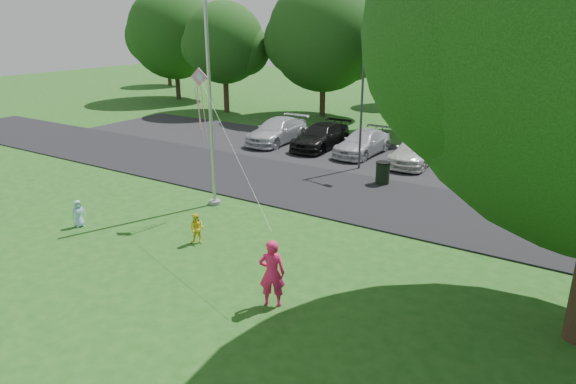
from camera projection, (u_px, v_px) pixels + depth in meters
The scene contains 13 objects.
ground at pixel (196, 273), 15.66m from camera, with size 120.00×120.00×0.00m, color #1D5215.
park_road at pixel (334, 192), 22.83m from camera, with size 60.00×6.00×0.06m, color black.
parking_strip at pixel (389, 160), 28.02m from camera, with size 42.00×7.00×0.06m, color black.
flagpole at pixel (210, 104), 20.10m from camera, with size 0.50×0.50×10.00m.
street_lamp at pixel (366, 101), 25.08m from camera, with size 1.64×0.47×5.86m.
trash_can at pixel (383, 173), 23.79m from camera, with size 0.69×0.69×1.09m.
tree_row at pixel (472, 46), 32.34m from camera, with size 64.35×11.94×10.88m.
horizon_trees at pixel (534, 60), 39.23m from camera, with size 77.46×7.20×7.02m.
parked_cars at pixel (385, 146), 27.98m from camera, with size 17.01×5.39×1.47m.
woman at pixel (272, 273), 13.60m from camera, with size 0.70×0.46×1.91m, color #F8215C.
child_yellow at pixel (197, 229), 17.51m from camera, with size 0.53×0.41×1.10m, color yellow.
child_blue at pixel (78, 214), 18.97m from camera, with size 0.50×0.33×1.03m, color #9FD1F5.
kite at pixel (201, 91), 18.54m from camera, with size 6.30×4.43×3.52m.
Camera 1 is at (9.93, -10.31, 7.37)m, focal length 32.00 mm.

